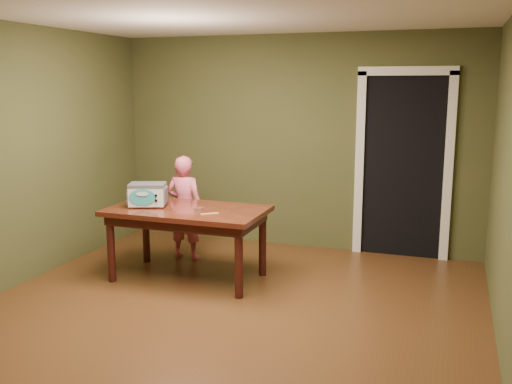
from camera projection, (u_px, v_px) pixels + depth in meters
floor at (216, 320)px, 4.91m from camera, size 5.00×5.00×0.00m
room_shell at (214, 122)px, 4.59m from camera, size 4.52×5.02×2.61m
doorway at (405, 164)px, 6.87m from camera, size 1.10×0.66×2.25m
dining_table at (187, 218)px, 5.86m from camera, size 1.60×0.90×0.75m
toy_oven at (148, 194)px, 5.92m from camera, size 0.45×0.37×0.24m
baking_pan at (199, 209)px, 5.77m from camera, size 0.10×0.10×0.02m
spatula at (209, 214)px, 5.59m from camera, size 0.15×0.14×0.01m
child at (185, 208)px, 6.56m from camera, size 0.44×0.29×1.21m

